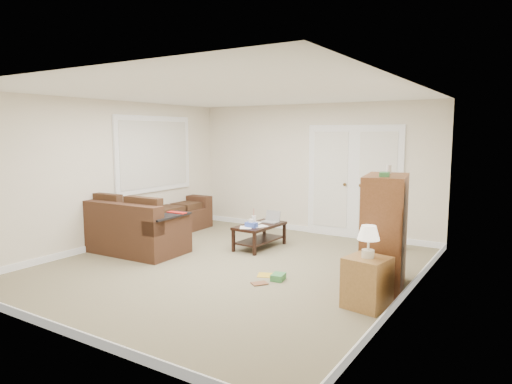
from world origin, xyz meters
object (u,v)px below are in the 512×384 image
Objects in this scene: sectional_sofa at (147,223)px; tv_armoire at (384,231)px; coffee_table at (260,235)px; side_cabinet at (367,278)px.

sectional_sofa is 4.36m from tv_armoire.
sectional_sofa is 1.82× the size of tv_armoire.
side_cabinet reaches higher than coffee_table.
tv_armoire is 0.87m from side_cabinet.
side_cabinet is at bearing -31.79° from coffee_table.
sectional_sofa is at bearing -158.32° from coffee_table.
tv_armoire is at bearing -17.83° from coffee_table.
side_cabinet reaches higher than sectional_sofa.
sectional_sofa is 2.10m from coffee_table.
tv_armoire is at bearing -4.81° from sectional_sofa.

